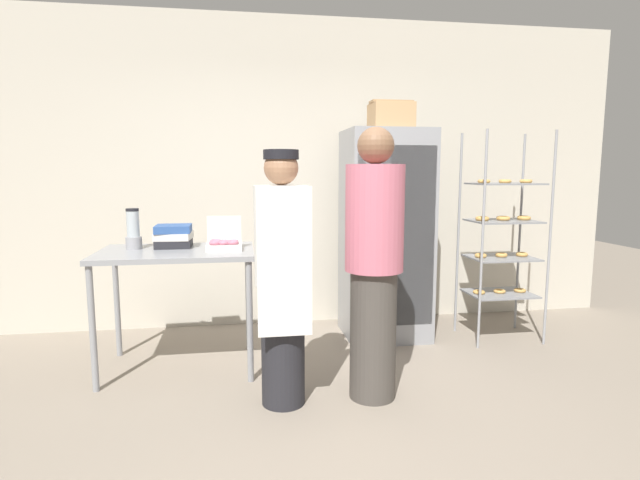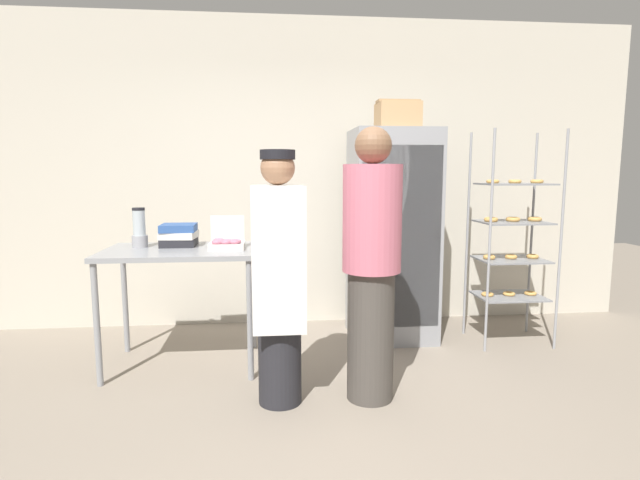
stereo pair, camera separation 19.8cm
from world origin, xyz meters
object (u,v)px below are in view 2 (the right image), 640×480
at_px(cardboard_storage_box, 398,115).
at_px(person_baker, 279,275).
at_px(baking_rack, 512,239).
at_px(binder_stack, 179,235).
at_px(blender_pitcher, 139,230).
at_px(person_customer, 372,264).
at_px(donut_box, 226,243).
at_px(refrigerator, 392,235).

relative_size(cardboard_storage_box, person_baker, 0.22).
bearing_deg(baking_rack, binder_stack, -177.60).
bearing_deg(cardboard_storage_box, blender_pitcher, -170.76).
bearing_deg(person_customer, cardboard_storage_box, 68.87).
bearing_deg(person_baker, person_customer, 0.43).
bearing_deg(binder_stack, blender_pitcher, -170.75).
bearing_deg(donut_box, baking_rack, 7.93).
xyz_separation_m(blender_pitcher, person_customer, (1.62, -0.81, -0.14)).
bearing_deg(cardboard_storage_box, baking_rack, -10.18).
height_order(refrigerator, cardboard_storage_box, cardboard_storage_box).
distance_m(baking_rack, person_customer, 1.72).
height_order(baking_rack, blender_pitcher, baking_rack).
height_order(baking_rack, donut_box, baking_rack).
relative_size(refrigerator, blender_pitcher, 6.06).
height_order(baking_rack, person_customer, baking_rack).
height_order(donut_box, cardboard_storage_box, cardboard_storage_box).
distance_m(baking_rack, person_baker, 2.23).
bearing_deg(cardboard_storage_box, binder_stack, -170.76).
bearing_deg(refrigerator, blender_pitcher, -169.24).
height_order(person_baker, person_customer, person_customer).
xyz_separation_m(binder_stack, cardboard_storage_box, (1.79, 0.29, 0.96)).
relative_size(donut_box, blender_pitcher, 0.85).
distance_m(cardboard_storage_box, person_customer, 1.62).
bearing_deg(person_baker, cardboard_storage_box, 48.27).
height_order(donut_box, blender_pitcher, blender_pitcher).
xyz_separation_m(person_baker, person_customer, (0.59, 0.00, 0.06)).
distance_m(refrigerator, donut_box, 1.50).
distance_m(refrigerator, blender_pitcher, 2.10).
height_order(refrigerator, person_baker, refrigerator).
bearing_deg(blender_pitcher, person_customer, -26.63).
bearing_deg(cardboard_storage_box, person_baker, -131.73).
relative_size(refrigerator, donut_box, 7.15).
relative_size(donut_box, binder_stack, 0.93).
relative_size(refrigerator, binder_stack, 6.62).
bearing_deg(blender_pitcher, refrigerator, 10.76).
height_order(refrigerator, person_customer, refrigerator).
relative_size(blender_pitcher, binder_stack, 1.09).
bearing_deg(person_customer, refrigerator, 70.35).
distance_m(baking_rack, donut_box, 2.40).
height_order(cardboard_storage_box, person_baker, cardboard_storage_box).
bearing_deg(binder_stack, person_baker, -48.86).
height_order(binder_stack, cardboard_storage_box, cardboard_storage_box).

